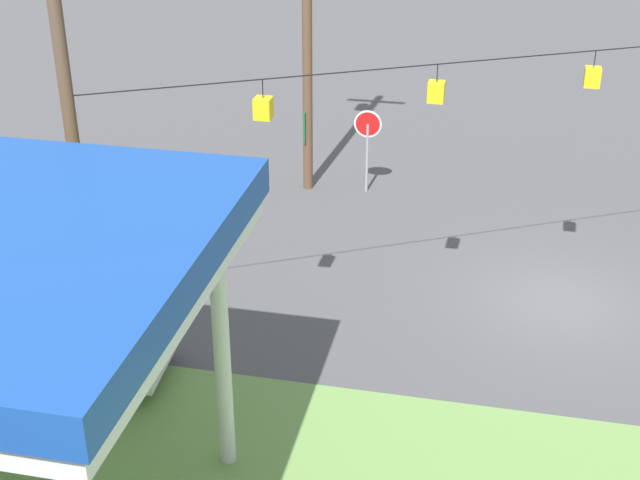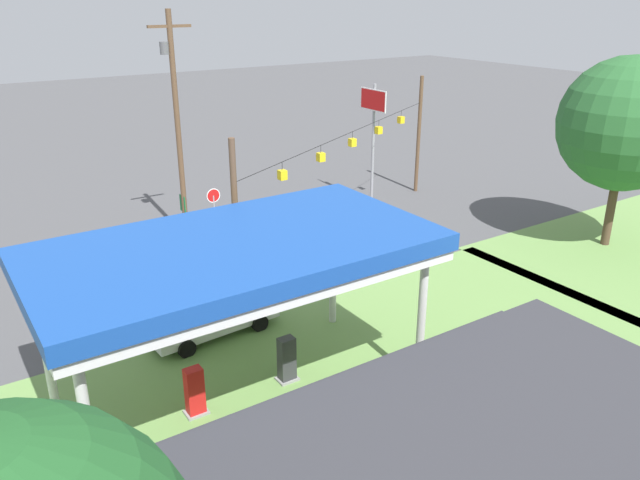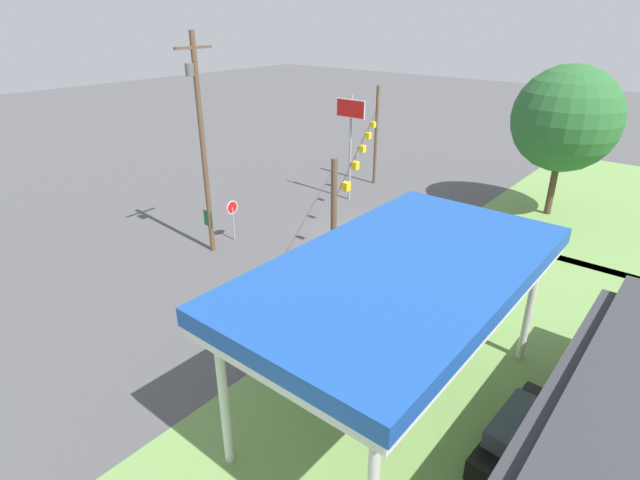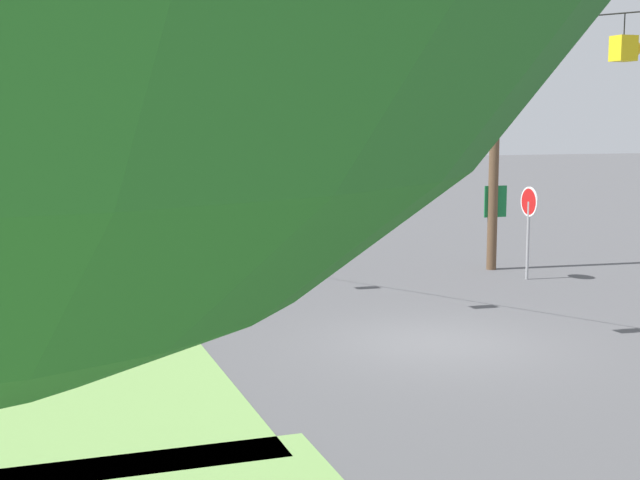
{
  "view_description": "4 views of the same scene",
  "coord_description": "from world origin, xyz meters",
  "px_view_note": "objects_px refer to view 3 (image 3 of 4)",
  "views": [
    {
      "loc": [
        1.72,
        18.54,
        10.69
      ],
      "look_at": [
        4.96,
        3.52,
        2.86
      ],
      "focal_mm": 50.0,
      "sensor_mm": 36.0,
      "label": 1
    },
    {
      "loc": [
        18.67,
        25.19,
        12.39
      ],
      "look_at": [
        4.03,
        3.1,
        1.94
      ],
      "focal_mm": 35.0,
      "sensor_mm": 36.0,
      "label": 2
    },
    {
      "loc": [
        23.41,
        16.03,
        12.53
      ],
      "look_at": [
        5.43,
        1.29,
        1.9
      ],
      "focal_mm": 28.0,
      "sensor_mm": 36.0,
      "label": 3
    },
    {
      "loc": [
        -15.1,
        7.5,
        4.27
      ],
      "look_at": [
        4.76,
        0.77,
        1.43
      ],
      "focal_mm": 50.0,
      "sensor_mm": 36.0,
      "label": 4
    }
  ],
  "objects_px": {
    "fuel_pump_far": "(367,412)",
    "car_at_pumps_front": "(316,323)",
    "utility_pole_main": "(202,138)",
    "car_at_pumps_rear": "(527,438)",
    "route_sign": "(209,222)",
    "stop_sign_roadside": "(233,212)",
    "fuel_pump_near": "(419,361)",
    "stop_sign_overhead": "(350,125)",
    "tree_west_verge": "(566,119)",
    "gas_station_canopy": "(403,276)"
  },
  "relations": [
    {
      "from": "stop_sign_roadside",
      "to": "utility_pole_main",
      "type": "height_order",
      "value": "utility_pole_main"
    },
    {
      "from": "car_at_pumps_rear",
      "to": "utility_pole_main",
      "type": "distance_m",
      "value": 20.19
    },
    {
      "from": "car_at_pumps_rear",
      "to": "stop_sign_overhead",
      "type": "bearing_deg",
      "value": 52.14
    },
    {
      "from": "fuel_pump_near",
      "to": "fuel_pump_far",
      "type": "relative_size",
      "value": 1.0
    },
    {
      "from": "car_at_pumps_front",
      "to": "utility_pole_main",
      "type": "bearing_deg",
      "value": -110.1
    },
    {
      "from": "car_at_pumps_front",
      "to": "stop_sign_roadside",
      "type": "relative_size",
      "value": 2.07
    },
    {
      "from": "route_sign",
      "to": "tree_west_verge",
      "type": "xyz_separation_m",
      "value": [
        -18.19,
        13.3,
        4.71
      ]
    },
    {
      "from": "car_at_pumps_front",
      "to": "utility_pole_main",
      "type": "xyz_separation_m",
      "value": [
        -3.0,
        -10.28,
        5.61
      ]
    },
    {
      "from": "car_at_pumps_rear",
      "to": "tree_west_verge",
      "type": "xyz_separation_m",
      "value": [
        -21.78,
        -5.86,
        5.55
      ]
    },
    {
      "from": "route_sign",
      "to": "fuel_pump_far",
      "type": "bearing_deg",
      "value": 69.03
    },
    {
      "from": "car_at_pumps_rear",
      "to": "tree_west_verge",
      "type": "height_order",
      "value": "tree_west_verge"
    },
    {
      "from": "route_sign",
      "to": "gas_station_canopy",
      "type": "bearing_deg",
      "value": 74.88
    },
    {
      "from": "tree_west_verge",
      "to": "car_at_pumps_rear",
      "type": "bearing_deg",
      "value": 15.07
    },
    {
      "from": "route_sign",
      "to": "fuel_pump_near",
      "type": "bearing_deg",
      "value": 81.06
    },
    {
      "from": "stop_sign_overhead",
      "to": "tree_west_verge",
      "type": "xyz_separation_m",
      "value": [
        -6.24,
        12.22,
        0.99
      ]
    },
    {
      "from": "tree_west_verge",
      "to": "gas_station_canopy",
      "type": "bearing_deg",
      "value": 3.82
    },
    {
      "from": "car_at_pumps_rear",
      "to": "car_at_pumps_front",
      "type": "bearing_deg",
      "value": 89.02
    },
    {
      "from": "gas_station_canopy",
      "to": "route_sign",
      "type": "distance_m",
      "value": 15.67
    },
    {
      "from": "fuel_pump_far",
      "to": "car_at_pumps_rear",
      "type": "relative_size",
      "value": 0.37
    },
    {
      "from": "car_at_pumps_rear",
      "to": "utility_pole_main",
      "type": "height_order",
      "value": "utility_pole_main"
    },
    {
      "from": "gas_station_canopy",
      "to": "utility_pole_main",
      "type": "relative_size",
      "value": 1.02
    },
    {
      "from": "fuel_pump_near",
      "to": "car_at_pumps_rear",
      "type": "xyz_separation_m",
      "value": [
        1.26,
        4.38,
        0.07
      ]
    },
    {
      "from": "fuel_pump_near",
      "to": "car_at_pumps_rear",
      "type": "bearing_deg",
      "value": 73.9
    },
    {
      "from": "fuel_pump_near",
      "to": "stop_sign_overhead",
      "type": "distance_m",
      "value": 20.32
    },
    {
      "from": "fuel_pump_near",
      "to": "route_sign",
      "type": "xyz_separation_m",
      "value": [
        -2.32,
        -14.78,
        0.91
      ]
    },
    {
      "from": "gas_station_canopy",
      "to": "stop_sign_roadside",
      "type": "relative_size",
      "value": 4.83
    },
    {
      "from": "fuel_pump_near",
      "to": "utility_pole_main",
      "type": "distance_m",
      "value": 15.92
    },
    {
      "from": "tree_west_verge",
      "to": "fuel_pump_near",
      "type": "bearing_deg",
      "value": 4.13
    },
    {
      "from": "fuel_pump_far",
      "to": "route_sign",
      "type": "distance_m",
      "value": 15.85
    },
    {
      "from": "fuel_pump_near",
      "to": "utility_pole_main",
      "type": "relative_size",
      "value": 0.14
    },
    {
      "from": "fuel_pump_near",
      "to": "car_at_pumps_rear",
      "type": "height_order",
      "value": "fuel_pump_near"
    },
    {
      "from": "gas_station_canopy",
      "to": "fuel_pump_near",
      "type": "xyz_separation_m",
      "value": [
        -1.67,
        -0.0,
        -4.26
      ]
    },
    {
      "from": "gas_station_canopy",
      "to": "tree_west_verge",
      "type": "relative_size",
      "value": 1.24
    },
    {
      "from": "fuel_pump_far",
      "to": "car_at_pumps_rear",
      "type": "xyz_separation_m",
      "value": [
        -2.08,
        4.38,
        0.07
      ]
    },
    {
      "from": "car_at_pumps_rear",
      "to": "stop_sign_roadside",
      "type": "xyz_separation_m",
      "value": [
        -5.37,
        -19.14,
        0.95
      ]
    },
    {
      "from": "utility_pole_main",
      "to": "tree_west_verge",
      "type": "xyz_separation_m",
      "value": [
        -18.19,
        13.19,
        -0.11
      ]
    },
    {
      "from": "gas_station_canopy",
      "to": "stop_sign_roadside",
      "type": "bearing_deg",
      "value": -111.35
    },
    {
      "from": "fuel_pump_far",
      "to": "utility_pole_main",
      "type": "height_order",
      "value": "utility_pole_main"
    },
    {
      "from": "stop_sign_roadside",
      "to": "route_sign",
      "type": "bearing_deg",
      "value": 179.46
    },
    {
      "from": "car_at_pumps_rear",
      "to": "fuel_pump_far",
      "type": "bearing_deg",
      "value": 118.17
    },
    {
      "from": "gas_station_canopy",
      "to": "car_at_pumps_rear",
      "type": "height_order",
      "value": "gas_station_canopy"
    },
    {
      "from": "tree_west_verge",
      "to": "car_at_pumps_front",
      "type": "bearing_deg",
      "value": -7.81
    },
    {
      "from": "fuel_pump_far",
      "to": "route_sign",
      "type": "xyz_separation_m",
      "value": [
        -5.66,
        -14.78,
        0.91
      ]
    },
    {
      "from": "car_at_pumps_rear",
      "to": "route_sign",
      "type": "distance_m",
      "value": 19.51
    },
    {
      "from": "fuel_pump_far",
      "to": "car_at_pumps_front",
      "type": "xyz_separation_m",
      "value": [
        -2.66,
        -4.39,
        0.12
      ]
    },
    {
      "from": "fuel_pump_far",
      "to": "utility_pole_main",
      "type": "relative_size",
      "value": 0.14
    },
    {
      "from": "car_at_pumps_front",
      "to": "utility_pole_main",
      "type": "relative_size",
      "value": 0.44
    },
    {
      "from": "stop_sign_overhead",
      "to": "fuel_pump_near",
      "type": "bearing_deg",
      "value": 43.83
    },
    {
      "from": "car_at_pumps_front",
      "to": "tree_west_verge",
      "type": "bearing_deg",
      "value": 168.39
    },
    {
      "from": "car_at_pumps_front",
      "to": "route_sign",
      "type": "bearing_deg",
      "value": -109.95
    }
  ]
}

